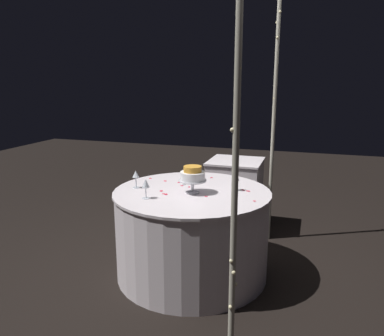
{
  "coord_description": "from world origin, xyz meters",
  "views": [
    {
      "loc": [
        2.81,
        0.91,
        1.61
      ],
      "look_at": [
        0.0,
        0.0,
        0.92
      ],
      "focal_mm": 35.36,
      "sensor_mm": 36.0,
      "label": 1
    }
  ],
  "objects": [
    {
      "name": "wine_glass_0",
      "position": [
        0.06,
        -0.47,
        0.84
      ],
      "size": [
        0.06,
        0.06,
        0.15
      ],
      "color": "silver",
      "rests_on": "main_table"
    },
    {
      "name": "side_table",
      "position": [
        -1.1,
        0.14,
        0.38
      ],
      "size": [
        0.56,
        0.56,
        0.77
      ],
      "color": "white",
      "rests_on": "ground"
    },
    {
      "name": "rose_petal_4",
      "position": [
        0.16,
        -0.16,
        0.73
      ],
      "size": [
        0.04,
        0.04,
        0.0
      ],
      "primitive_type": "ellipsoid",
      "rotation": [
        0.0,
        0.0,
        0.29
      ],
      "color": "#E02D47",
      "rests_on": "main_table"
    },
    {
      "name": "cake_knife",
      "position": [
        -0.29,
        -0.15,
        0.73
      ],
      "size": [
        0.29,
        0.09,
        0.01
      ],
      "color": "silver",
      "rests_on": "main_table"
    },
    {
      "name": "rose_petal_12",
      "position": [
        0.12,
        0.15,
        0.73
      ],
      "size": [
        0.03,
        0.03,
        0.0
      ],
      "primitive_type": "ellipsoid",
      "rotation": [
        0.0,
        0.0,
        1.28
      ],
      "color": "#E02D47",
      "rests_on": "main_table"
    },
    {
      "name": "wine_glass_2",
      "position": [
        0.3,
        -0.27,
        0.84
      ],
      "size": [
        0.06,
        0.06,
        0.15
      ],
      "color": "silver",
      "rests_on": "main_table"
    },
    {
      "name": "rose_petal_7",
      "position": [
        -0.09,
        -0.06,
        0.73
      ],
      "size": [
        0.03,
        0.02,
        0.0
      ],
      "primitive_type": "ellipsoid",
      "rotation": [
        0.0,
        0.0,
        3.21
      ],
      "color": "#E02D47",
      "rests_on": "main_table"
    },
    {
      "name": "rose_petal_11",
      "position": [
        -0.2,
        -0.19,
        0.73
      ],
      "size": [
        0.04,
        0.03,
        0.0
      ],
      "primitive_type": "ellipsoid",
      "rotation": [
        0.0,
        0.0,
        0.56
      ],
      "color": "#E02D47",
      "rests_on": "main_table"
    },
    {
      "name": "rose_petal_1",
      "position": [
        0.16,
        -0.19,
        0.73
      ],
      "size": [
        0.02,
        0.03,
        0.0
      ],
      "primitive_type": "ellipsoid",
      "rotation": [
        0.0,
        0.0,
        4.99
      ],
      "color": "#E02D47",
      "rests_on": "main_table"
    },
    {
      "name": "rose_petal_6",
      "position": [
        -0.25,
        -0.48,
        0.73
      ],
      "size": [
        0.03,
        0.03,
        0.0
      ],
      "primitive_type": "ellipsoid",
      "rotation": [
        0.0,
        0.0,
        4.37
      ],
      "color": "#E02D47",
      "rests_on": "main_table"
    },
    {
      "name": "wine_glass_1",
      "position": [
        -0.12,
        0.33,
        0.84
      ],
      "size": [
        0.06,
        0.06,
        0.15
      ],
      "color": "silver",
      "rests_on": "main_table"
    },
    {
      "name": "rose_petal_9",
      "position": [
        -0.13,
        0.44,
        0.73
      ],
      "size": [
        0.03,
        0.04,
        0.0
      ],
      "primitive_type": "ellipsoid",
      "rotation": [
        0.0,
        0.0,
        1.39
      ],
      "color": "#E02D47",
      "rests_on": "main_table"
    },
    {
      "name": "rose_petal_0",
      "position": [
        0.12,
        0.53,
        0.73
      ],
      "size": [
        0.02,
        0.03,
        0.0
      ],
      "primitive_type": "ellipsoid",
      "rotation": [
        0.0,
        0.0,
        1.48
      ],
      "color": "#E02D47",
      "rests_on": "main_table"
    },
    {
      "name": "rose_petal_5",
      "position": [
        -0.11,
        -0.13,
        0.73
      ],
      "size": [
        0.02,
        0.03,
        0.0
      ],
      "primitive_type": "ellipsoid",
      "rotation": [
        0.0,
        0.0,
        1.51
      ],
      "color": "#E02D47",
      "rests_on": "main_table"
    },
    {
      "name": "main_table",
      "position": [
        0.0,
        0.0,
        0.36
      ],
      "size": [
        1.28,
        1.28,
        0.73
      ],
      "color": "white",
      "rests_on": "ground"
    },
    {
      "name": "decorative_arch",
      "position": [
        0.0,
        0.53,
        1.57
      ],
      "size": [
        1.89,
        0.06,
        2.5
      ],
      "color": "#B7B29E",
      "rests_on": "ground"
    },
    {
      "name": "rose_petal_2",
      "position": [
        -0.21,
        -0.32,
        0.73
      ],
      "size": [
        0.04,
        0.04,
        0.0
      ],
      "primitive_type": "ellipsoid",
      "rotation": [
        0.0,
        0.0,
        4.25
      ],
      "color": "#E02D47",
      "rests_on": "main_table"
    },
    {
      "name": "rose_petal_8",
      "position": [
        -0.15,
        0.39,
        0.73
      ],
      "size": [
        0.04,
        0.04,
        0.0
      ],
      "primitive_type": "ellipsoid",
      "rotation": [
        0.0,
        0.0,
        0.96
      ],
      "color": "#E02D47",
      "rests_on": "main_table"
    },
    {
      "name": "rose_petal_3",
      "position": [
        0.09,
        -0.23,
        0.73
      ],
      "size": [
        0.05,
        0.04,
        0.0
      ],
      "primitive_type": "ellipsoid",
      "rotation": [
        0.0,
        0.0,
        3.74
      ],
      "color": "#E02D47",
      "rests_on": "main_table"
    },
    {
      "name": "tiered_cake",
      "position": [
        0.05,
        0.02,
        0.87
      ],
      "size": [
        0.22,
        0.22,
        0.22
      ],
      "color": "silver",
      "rests_on": "main_table"
    },
    {
      "name": "rose_petal_10",
      "position": [
        -0.45,
        0.04,
        0.73
      ],
      "size": [
        0.04,
        0.03,
        0.0
      ],
      "primitive_type": "ellipsoid",
      "rotation": [
        0.0,
        0.0,
        2.77
      ],
      "color": "#E02D47",
      "rests_on": "main_table"
    },
    {
      "name": "ground_plane",
      "position": [
        0.0,
        0.0,
        0.0
      ],
      "size": [
        12.0,
        12.0,
        0.0
      ],
      "primitive_type": "plane",
      "color": "black"
    }
  ]
}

